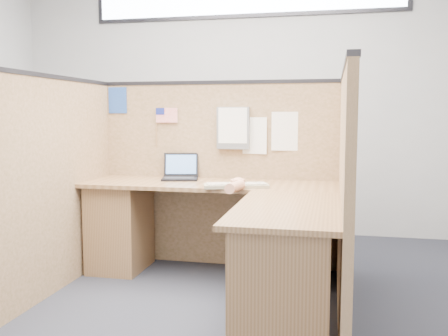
% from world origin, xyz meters
% --- Properties ---
extents(floor, '(5.00, 5.00, 0.00)m').
position_xyz_m(floor, '(0.00, 0.00, 0.00)').
color(floor, '#222730').
rests_on(floor, ground).
extents(wall_back, '(5.00, 0.00, 5.00)m').
position_xyz_m(wall_back, '(0.00, 2.25, 1.40)').
color(wall_back, '#AEB0B4').
rests_on(wall_back, floor).
extents(cubicle_partitions, '(2.06, 1.83, 1.53)m').
position_xyz_m(cubicle_partitions, '(0.00, 0.43, 0.77)').
color(cubicle_partitions, brown).
rests_on(cubicle_partitions, floor).
extents(l_desk, '(1.95, 1.75, 0.73)m').
position_xyz_m(l_desk, '(0.18, 0.29, 0.39)').
color(l_desk, brown).
rests_on(l_desk, floor).
extents(laptop, '(0.33, 0.33, 0.21)m').
position_xyz_m(laptop, '(-0.28, 0.85, 0.78)').
color(laptop, black).
rests_on(laptop, l_desk).
extents(keyboard, '(0.49, 0.29, 0.03)m').
position_xyz_m(keyboard, '(0.25, 0.48, 0.74)').
color(keyboard, gray).
rests_on(keyboard, l_desk).
extents(mouse, '(0.11, 0.07, 0.04)m').
position_xyz_m(mouse, '(0.26, 0.48, 0.75)').
color(mouse, silver).
rests_on(mouse, l_desk).
extents(hand_forearm, '(0.11, 0.38, 0.08)m').
position_xyz_m(hand_forearm, '(0.27, 0.34, 0.77)').
color(hand_forearm, tan).
rests_on(hand_forearm, l_desk).
extents(blue_poster, '(0.17, 0.01, 0.22)m').
position_xyz_m(blue_poster, '(-0.88, 0.97, 1.37)').
color(blue_poster, '#204495').
rests_on(blue_poster, cubicle_partitions).
extents(american_flag, '(0.19, 0.01, 0.33)m').
position_xyz_m(american_flag, '(-0.46, 0.96, 1.24)').
color(american_flag, olive).
rests_on(american_flag, cubicle_partitions).
extents(file_holder, '(0.27, 0.05, 0.34)m').
position_xyz_m(file_holder, '(0.13, 0.94, 1.15)').
color(file_holder, slate).
rests_on(file_holder, cubicle_partitions).
extents(paper_left, '(0.23, 0.03, 0.30)m').
position_xyz_m(paper_left, '(0.29, 0.97, 1.08)').
color(paper_left, white).
rests_on(paper_left, cubicle_partitions).
extents(paper_right, '(0.24, 0.03, 0.31)m').
position_xyz_m(paper_right, '(0.56, 0.97, 1.12)').
color(paper_right, white).
rests_on(paper_right, cubicle_partitions).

